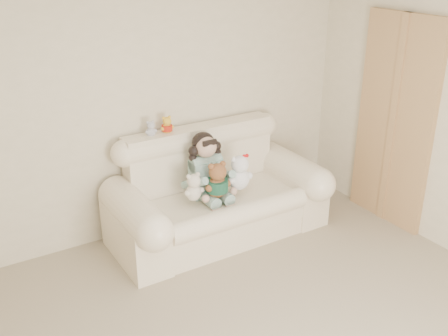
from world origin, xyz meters
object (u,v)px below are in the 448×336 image
(seated_child, at_px, (206,165))
(cream_teddy, at_px, (193,184))
(sofa, at_px, (219,187))
(brown_teddy, at_px, (217,177))
(white_cat, at_px, (239,169))

(seated_child, bearing_deg, cream_teddy, -140.39)
(sofa, relative_size, brown_teddy, 5.13)
(cream_teddy, bearing_deg, seated_child, 22.05)
(brown_teddy, height_order, white_cat, white_cat)
(white_cat, height_order, cream_teddy, white_cat)
(white_cat, bearing_deg, seated_child, 144.70)
(sofa, bearing_deg, brown_teddy, -125.04)
(brown_teddy, distance_m, white_cat, 0.27)
(white_cat, distance_m, cream_teddy, 0.49)
(sofa, relative_size, white_cat, 4.99)
(seated_child, distance_m, cream_teddy, 0.30)
(white_cat, bearing_deg, sofa, 146.76)
(sofa, distance_m, cream_teddy, 0.36)
(seated_child, relative_size, white_cat, 1.53)
(seated_child, relative_size, cream_teddy, 2.03)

